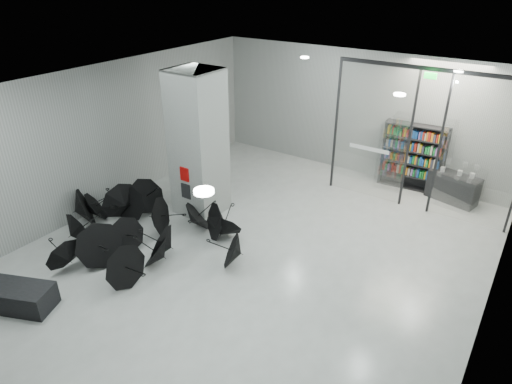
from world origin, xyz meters
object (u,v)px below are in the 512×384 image
Objects in this scene: bench at (15,296)px; shop_counter at (453,188)px; column at (198,144)px; bookshelf at (413,157)px; umbrella_cluster at (139,229)px.

bench is 11.70m from shop_counter.
bench is at bearing -95.75° from column.
shop_counter is (1.34, -0.19, -0.60)m from bookshelf.
umbrella_cluster is (-0.31, -2.09, -1.69)m from column.
shop_counter is (5.81, 4.56, -1.57)m from column.
bench is at bearing -108.48° from shop_counter.
shop_counter is 0.24× the size of umbrella_cluster.
umbrella_cluster reaches higher than shop_counter.
column is 5.58m from bench.
column is at bearing -137.43° from bookshelf.
shop_counter is at bearing 47.39° from umbrella_cluster.
bench is 3.19m from umbrella_cluster.
bookshelf is 8.37m from umbrella_cluster.
bench is at bearing -94.04° from umbrella_cluster.
umbrella_cluster is at bearing 63.39° from bench.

